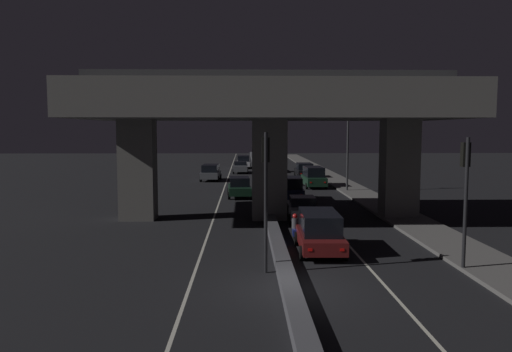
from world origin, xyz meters
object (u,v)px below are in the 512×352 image
at_px(traffic_light_right_of_median, 465,181).
at_px(car_silver_second, 302,208).
at_px(car_silver_sixth, 272,166).
at_px(pedestrian_on_sidewalk, 396,204).
at_px(car_dark_red_lead, 319,231).
at_px(motorcycle_black_filtering_mid, 278,208).
at_px(car_black_fifth, 304,170).
at_px(car_grey_second_oncoming, 211,172).
at_px(car_dark_green_fourth, 314,177).
at_px(car_white_fourth_oncoming, 244,161).
at_px(car_dark_green_lead_oncoming, 239,187).
at_px(traffic_light_left_of_median, 266,178).
at_px(car_grey_third_oncoming, 241,167).
at_px(car_dark_blue_third, 291,188).
at_px(street_lamp, 344,139).
at_px(motorcycle_red_filtering_far, 273,195).
at_px(motorcycle_blue_filtering_near, 295,230).

xyz_separation_m(traffic_light_right_of_median, car_silver_second, (-5.08, 10.94, -2.82)).
relative_size(car_silver_sixth, pedestrian_on_sidewalk, 2.84).
height_order(car_dark_red_lead, motorcycle_black_filtering_mid, car_dark_red_lead).
bearing_deg(car_black_fifth, car_grey_second_oncoming, 101.79).
distance_m(car_dark_green_fourth, pedestrian_on_sidewalk, 17.61).
bearing_deg(car_white_fourth_oncoming, car_dark_green_lead_oncoming, 0.09).
xyz_separation_m(traffic_light_left_of_median, car_dark_red_lead, (2.59, 3.22, -2.74)).
bearing_deg(car_silver_second, traffic_light_left_of_median, 166.99).
distance_m(car_grey_third_oncoming, pedestrian_on_sidewalk, 34.90).
bearing_deg(car_black_fifth, car_grey_third_oncoming, 45.16).
relative_size(traffic_light_left_of_median, car_grey_third_oncoming, 1.24).
height_order(car_dark_blue_third, car_dark_green_fourth, car_dark_green_fourth).
bearing_deg(street_lamp, car_black_fifth, 99.19).
distance_m(traffic_light_right_of_median, motorcycle_black_filtering_mid, 14.18).
height_order(car_silver_sixth, motorcycle_black_filtering_mid, car_silver_sixth).
relative_size(traffic_light_right_of_median, car_grey_third_oncoming, 1.19).
xyz_separation_m(car_dark_red_lead, car_grey_second_oncoming, (-7.11, 31.95, -0.02)).
xyz_separation_m(street_lamp, motorcycle_red_filtering_far, (-6.70, -6.48, -4.08)).
bearing_deg(traffic_light_right_of_median, traffic_light_left_of_median, -179.99).
xyz_separation_m(car_black_fifth, pedestrian_on_sidewalk, (2.54, -26.24, 0.08)).
height_order(car_dark_blue_third, car_grey_second_oncoming, car_dark_blue_third).
bearing_deg(pedestrian_on_sidewalk, traffic_light_right_of_median, -93.98).
distance_m(car_dark_green_fourth, car_grey_second_oncoming, 12.27).
height_order(street_lamp, motorcycle_blue_filtering_near, street_lamp).
relative_size(car_dark_green_lead_oncoming, motorcycle_black_filtering_mid, 2.33).
bearing_deg(traffic_light_left_of_median, motorcycle_red_filtering_far, 85.91).
relative_size(street_lamp, car_dark_blue_third, 1.89).
xyz_separation_m(car_dark_green_lead_oncoming, car_white_fourth_oncoming, (0.26, 31.02, 0.11)).
height_order(traffic_light_left_of_median, car_silver_sixth, traffic_light_left_of_median).
xyz_separation_m(car_dark_red_lead, car_silver_second, (0.10, 7.72, -0.20)).
bearing_deg(car_grey_second_oncoming, motorcycle_blue_filtering_near, 13.99).
xyz_separation_m(car_silver_sixth, motorcycle_blue_filtering_near, (-1.15, -41.17, -0.15)).
distance_m(street_lamp, car_dark_red_lead, 22.70).
relative_size(car_dark_green_lead_oncoming, motorcycle_blue_filtering_near, 2.00).
bearing_deg(car_dark_green_fourth, motorcycle_blue_filtering_near, 168.27).
relative_size(car_black_fifth, car_white_fourth_oncoming, 1.06).
height_order(car_dark_red_lead, motorcycle_blue_filtering_near, car_dark_red_lead).
xyz_separation_m(car_silver_second, car_dark_green_fourth, (3.14, 17.65, 0.27)).
distance_m(car_dark_green_fourth, motorcycle_red_filtering_far, 11.08).
xyz_separation_m(street_lamp, car_silver_sixth, (-5.21, 21.34, -3.95)).
xyz_separation_m(car_dark_blue_third, car_silver_sixth, (-0.03, 26.43, -0.21)).
xyz_separation_m(car_dark_red_lead, motorcycle_red_filtering_far, (-1.27, 15.25, -0.34)).
xyz_separation_m(car_dark_red_lead, pedestrian_on_sidewalk, (5.96, 7.97, 0.03)).
distance_m(traffic_light_right_of_median, car_dark_green_lead_oncoming, 23.62).
bearing_deg(street_lamp, car_grey_second_oncoming, 140.79).
height_order(traffic_light_left_of_median, street_lamp, street_lamp).
xyz_separation_m(traffic_light_right_of_median, car_dark_green_lead_oncoming, (-9.01, 21.66, -2.72)).
bearing_deg(car_black_fifth, motorcycle_black_filtering_mid, 169.11).
bearing_deg(car_grey_third_oncoming, car_black_fifth, 46.04).
distance_m(traffic_light_right_of_median, car_black_fifth, 37.56).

